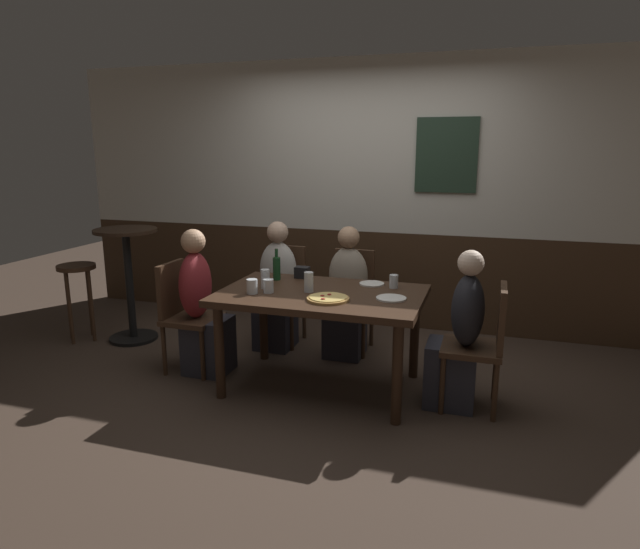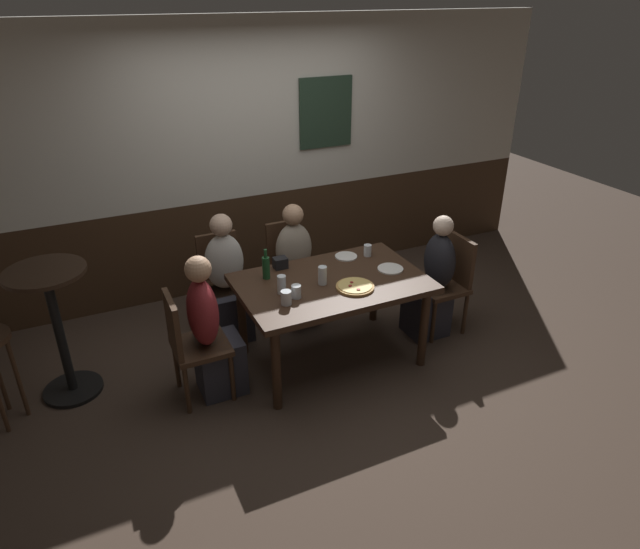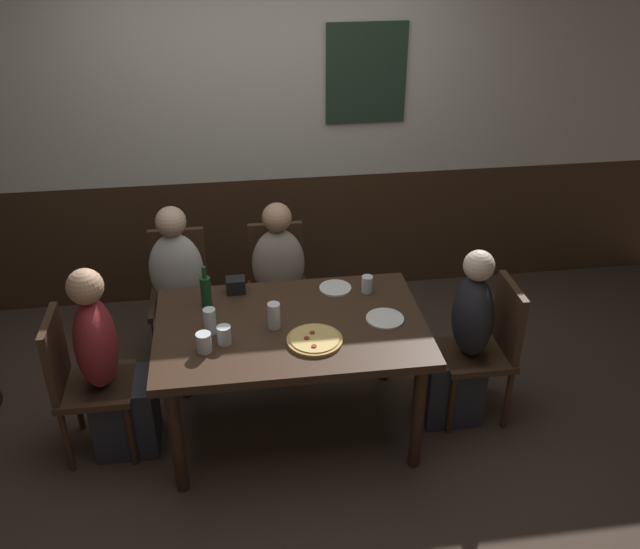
# 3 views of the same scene
# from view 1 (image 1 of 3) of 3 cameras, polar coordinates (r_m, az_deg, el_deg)

# --- Properties ---
(ground_plane) EXTENTS (12.00, 12.00, 0.00)m
(ground_plane) POSITION_cam_1_polar(r_m,az_deg,el_deg) (4.24, 0.13, -11.55)
(ground_plane) COLOR #423328
(wall_back) EXTENTS (6.40, 0.13, 2.60)m
(wall_back) POSITION_cam_1_polar(r_m,az_deg,el_deg) (5.47, 5.44, 8.17)
(wall_back) COLOR #3D2819
(wall_back) RESTS_ON ground_plane
(dining_table) EXTENTS (1.47, 0.95, 0.74)m
(dining_table) POSITION_cam_1_polar(r_m,az_deg,el_deg) (4.01, 0.13, -3.02)
(dining_table) COLOR #382316
(dining_table) RESTS_ON ground_plane
(chair_left_far) EXTENTS (0.40, 0.40, 0.88)m
(chair_left_far) POSITION_cam_1_polar(r_m,az_deg,el_deg) (5.07, -3.84, -1.45)
(chair_left_far) COLOR #422B1C
(chair_left_far) RESTS_ON ground_plane
(chair_head_east) EXTENTS (0.40, 0.40, 0.88)m
(chair_head_east) POSITION_cam_1_polar(r_m,az_deg,el_deg) (3.89, 16.66, -6.57)
(chair_head_east) COLOR #422B1C
(chair_head_east) RESTS_ON ground_plane
(chair_mid_far) EXTENTS (0.40, 0.40, 0.88)m
(chair_mid_far) POSITION_cam_1_polar(r_m,az_deg,el_deg) (4.88, 3.28, -2.03)
(chair_mid_far) COLOR #422B1C
(chair_mid_far) RESTS_ON ground_plane
(chair_head_west) EXTENTS (0.40, 0.40, 0.88)m
(chair_head_west) POSITION_cam_1_polar(r_m,az_deg,el_deg) (4.52, -13.96, -3.63)
(chair_head_west) COLOR #422B1C
(chair_head_west) RESTS_ON ground_plane
(person_left_far) EXTENTS (0.34, 0.37, 1.13)m
(person_left_far) POSITION_cam_1_polar(r_m,az_deg,el_deg) (4.93, -4.52, -2.13)
(person_left_far) COLOR #2D2D38
(person_left_far) RESTS_ON ground_plane
(person_head_east) EXTENTS (0.37, 0.34, 1.11)m
(person_head_east) POSITION_cam_1_polar(r_m,az_deg,el_deg) (3.90, 14.21, -6.87)
(person_head_east) COLOR #2D2D38
(person_head_east) RESTS_ON ground_plane
(person_mid_far) EXTENTS (0.34, 0.37, 1.12)m
(person_mid_far) POSITION_cam_1_polar(r_m,az_deg,el_deg) (4.73, 2.78, -2.85)
(person_mid_far) COLOR #2D2D38
(person_mid_far) RESTS_ON ground_plane
(person_head_west) EXTENTS (0.37, 0.34, 1.16)m
(person_head_west) POSITION_cam_1_polar(r_m,az_deg,el_deg) (4.44, -12.16, -3.96)
(person_head_west) COLOR #2D2D38
(person_head_west) RESTS_ON ground_plane
(pizza) EXTENTS (0.30, 0.30, 0.03)m
(pizza) POSITION_cam_1_polar(r_m,az_deg,el_deg) (3.78, 0.84, -2.50)
(pizza) COLOR tan
(pizza) RESTS_ON dining_table
(tumbler_short) EXTENTS (0.07, 0.07, 0.10)m
(tumbler_short) POSITION_cam_1_polar(r_m,az_deg,el_deg) (4.13, 7.68, -0.79)
(tumbler_short) COLOR silver
(tumbler_short) RESTS_ON dining_table
(pint_glass_pale) EXTENTS (0.07, 0.07, 0.10)m
(pint_glass_pale) POSITION_cam_1_polar(r_m,az_deg,el_deg) (3.98, -5.38, -1.27)
(pint_glass_pale) COLOR silver
(pint_glass_pale) RESTS_ON dining_table
(highball_clear) EXTENTS (0.07, 0.07, 0.15)m
(highball_clear) POSITION_cam_1_polar(r_m,az_deg,el_deg) (3.98, -1.18, -0.93)
(highball_clear) COLOR silver
(highball_clear) RESTS_ON dining_table
(pint_glass_amber) EXTENTS (0.08, 0.08, 0.11)m
(pint_glass_amber) POSITION_cam_1_polar(r_m,az_deg,el_deg) (3.97, -7.08, -1.34)
(pint_glass_amber) COLOR silver
(pint_glass_amber) RESTS_ON dining_table
(beer_glass_tall) EXTENTS (0.07, 0.07, 0.14)m
(beer_glass_tall) POSITION_cam_1_polar(r_m,az_deg,el_deg) (4.10, -5.71, -0.60)
(beer_glass_tall) COLOR silver
(beer_glass_tall) RESTS_ON dining_table
(beer_bottle_green) EXTENTS (0.06, 0.06, 0.25)m
(beer_bottle_green) POSITION_cam_1_polar(r_m,az_deg,el_deg) (4.35, -4.53, 0.71)
(beer_bottle_green) COLOR #194723
(beer_bottle_green) RESTS_ON dining_table
(plate_white_large) EXTENTS (0.21, 0.21, 0.01)m
(plate_white_large) POSITION_cam_1_polar(r_m,az_deg,el_deg) (3.84, 7.42, -2.47)
(plate_white_large) COLOR white
(plate_white_large) RESTS_ON dining_table
(plate_white_small) EXTENTS (0.19, 0.19, 0.01)m
(plate_white_small) POSITION_cam_1_polar(r_m,az_deg,el_deg) (4.22, 5.40, -0.96)
(plate_white_small) COLOR white
(plate_white_small) RESTS_ON dining_table
(condiment_caddy) EXTENTS (0.11, 0.09, 0.09)m
(condiment_caddy) POSITION_cam_1_polar(r_m,az_deg,el_deg) (4.42, -1.87, 0.23)
(condiment_caddy) COLOR black
(condiment_caddy) RESTS_ON dining_table
(side_bar_table) EXTENTS (0.56, 0.56, 1.05)m
(side_bar_table) POSITION_cam_1_polar(r_m,az_deg,el_deg) (5.33, -19.27, -0.11)
(side_bar_table) COLOR black
(side_bar_table) RESTS_ON ground_plane
(bar_stool) EXTENTS (0.34, 0.34, 0.72)m
(bar_stool) POSITION_cam_1_polar(r_m,az_deg,el_deg) (5.51, -23.91, -0.64)
(bar_stool) COLOR #422B1C
(bar_stool) RESTS_ON ground_plane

